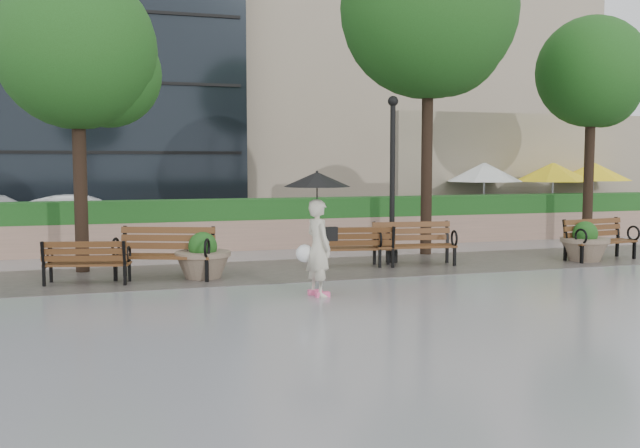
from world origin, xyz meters
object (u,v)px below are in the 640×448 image
object	(u,v)px
bench_4	(600,248)
pedestrian	(318,221)
planter_right	(585,246)
planter_left	(203,260)
bench_0	(87,271)
bench_3	(414,253)
bench_1	(165,264)
lamppost	(392,190)
car_right	(82,219)
bench_2	(355,255)

from	to	relation	value
bench_4	pedestrian	bearing A→B (deg)	-172.41
bench_4	pedestrian	size ratio (longest dim) A/B	0.88
bench_4	planter_right	bearing A→B (deg)	174.47
planter_left	bench_4	bearing A→B (deg)	-1.02
pedestrian	bench_0	bearing A→B (deg)	45.04
bench_3	bench_1	bearing A→B (deg)	-169.00
lamppost	car_right	distance (m)	9.50
bench_2	pedestrian	size ratio (longest dim) A/B	0.83
bench_0	planter_right	distance (m)	11.17
bench_0	lamppost	xyz separation A→B (m)	(6.72, 0.98, 1.43)
bench_3	car_right	distance (m)	10.08
bench_0	car_right	bearing A→B (deg)	-74.77
bench_4	lamppost	world-z (taller)	lamppost
bench_1	planter_right	xyz separation A→B (m)	(9.70, -0.28, 0.06)
bench_4	pedestrian	world-z (taller)	pedestrian
car_right	bench_3	bearing A→B (deg)	-125.08
bench_1	planter_left	xyz separation A→B (m)	(0.74, -0.08, 0.06)
planter_right	lamppost	bearing A→B (deg)	165.66
bench_4	pedestrian	distance (m)	8.15
bench_0	bench_2	bearing A→B (deg)	-161.08
bench_3	pedestrian	xyz separation A→B (m)	(-3.16, -2.81, 1.02)
planter_right	pedestrian	size ratio (longest dim) A/B	0.52
bench_2	bench_1	bearing A→B (deg)	15.87
bench_3	lamppost	world-z (taller)	lamppost
bench_3	planter_left	bearing A→B (deg)	-167.60
lamppost	bench_2	bearing A→B (deg)	-157.54
bench_2	bench_3	xyz separation A→B (m)	(1.37, -0.15, 0.02)
planter_right	lamppost	world-z (taller)	lamppost
bench_0	pedestrian	distance (m)	4.68
bench_2	lamppost	bearing A→B (deg)	-147.35
planter_left	planter_right	bearing A→B (deg)	-1.24
bench_1	planter_left	distance (m)	0.75
bench_3	lamppost	size ratio (longest dim) A/B	0.49
planter_left	pedestrian	distance (m)	3.11
bench_0	bench_1	size ratio (longest dim) A/B	0.82
bench_0	bench_4	world-z (taller)	bench_4
bench_3	bench_0	bearing A→B (deg)	-168.57
car_right	bench_0	bearing A→B (deg)	-169.32
planter_left	car_right	world-z (taller)	car_right
bench_1	planter_left	world-z (taller)	bench_1
bench_2	planter_left	xyz separation A→B (m)	(-3.44, -0.50, 0.10)
bench_1	bench_2	world-z (taller)	bench_1
planter_left	planter_right	world-z (taller)	planter_right
bench_2	bench_4	distance (m)	6.01
bench_3	lamppost	distance (m)	1.54
bench_0	bench_4	distance (m)	11.62
planter_left	bench_3	bearing A→B (deg)	4.15
bench_2	bench_4	size ratio (longest dim) A/B	0.94
bench_3	planter_left	distance (m)	4.82
bench_4	lamppost	xyz separation A→B (m)	(-4.90, 1.11, 1.39)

